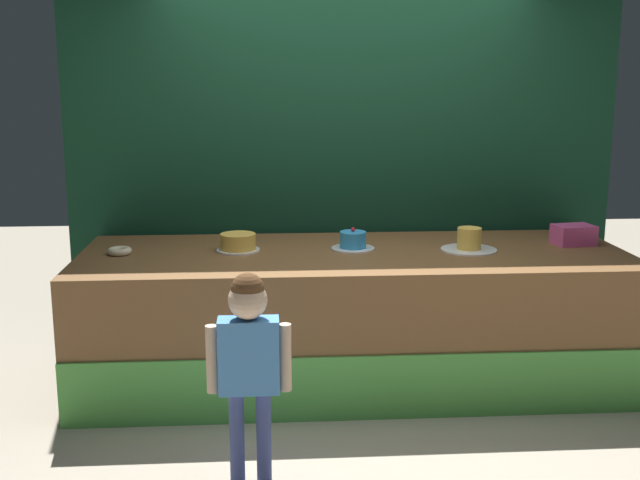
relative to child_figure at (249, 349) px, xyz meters
The scene contains 9 objects.
ground_plane 1.11m from the child_figure, 45.78° to the left, with size 12.00×12.00×0.00m, color #ADA38E.
stage_platform 1.41m from the child_figure, 63.22° to the left, with size 3.36×1.22×0.83m.
curtain_backdrop 2.19m from the child_figure, 72.17° to the left, with size 3.76×0.08×2.89m, color #113823.
child_figure is the anchor object (origin of this frame).
pink_box 2.47m from the child_figure, 33.46° to the left, with size 0.25×0.18×0.13m, color #E15195.
donut 1.51m from the child_figure, 122.37° to the left, with size 0.15×0.15×0.04m, color beige.
cake_left 1.34m from the child_figure, 93.80° to the left, with size 0.27×0.27×0.11m.
cake_center 1.47m from the child_figure, 64.55° to the left, with size 0.27×0.27×0.14m.
cake_right 1.83m from the child_figure, 42.55° to the left, with size 0.35×0.35×0.14m.
Camera 1 is at (-0.53, -4.08, 1.89)m, focal length 43.98 mm.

